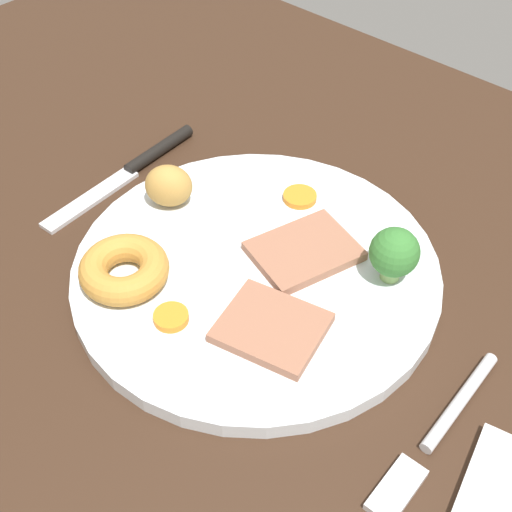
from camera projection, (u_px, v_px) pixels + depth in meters
dining_table at (252, 312)px, 55.17cm from camera, size 120.00×84.00×3.60cm
dinner_plate at (256, 271)px, 55.01cm from camera, size 29.61×29.61×1.40cm
meat_slice_main at (304, 251)px, 55.06cm from camera, size 8.40×9.65×0.80cm
meat_slice_under at (271, 327)px, 49.46cm from camera, size 8.64×7.87×0.80cm
yorkshire_pudding at (124, 269)px, 52.59cm from camera, size 7.05×7.05×2.29cm
roast_potato_left at (169, 186)px, 58.58cm from camera, size 5.29×5.12×3.81cm
carrot_coin_front at (300, 197)px, 60.07cm from camera, size 2.98×2.98×0.53cm
carrot_coin_back at (171, 317)px, 50.26cm from camera, size 2.64×2.64×0.62cm
broccoli_floret at (394, 253)px, 51.69cm from camera, size 3.91×3.91×4.72cm
fork at (435, 435)px, 44.83cm from camera, size 2.19×15.30×0.90cm
knife at (135, 167)px, 65.08cm from camera, size 2.67×18.56×1.20cm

